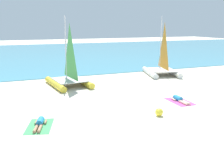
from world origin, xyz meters
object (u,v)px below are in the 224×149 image
at_px(towel_left, 40,126).
at_px(beach_ball, 159,112).
at_px(sunbather_left, 40,123).
at_px(sailboat_white, 162,66).
at_px(sunbather_right, 179,99).
at_px(sailboat_yellow, 69,76).
at_px(towel_right, 180,101).

distance_m(towel_left, beach_ball, 5.93).
xyz_separation_m(sunbather_left, beach_ball, (5.85, -0.94, 0.07)).
height_order(sailboat_white, sunbather_right, sailboat_white).
xyz_separation_m(sailboat_yellow, sunbather_right, (5.34, -6.52, -0.66)).
bearing_deg(towel_left, sunbather_left, 73.76).
bearing_deg(sailboat_yellow, sunbather_left, -119.35).
distance_m(sailboat_white, sunbather_left, 14.65).
xyz_separation_m(sailboat_yellow, sunbather_left, (-3.04, -7.36, -0.66)).
relative_size(sunbather_left, beach_ball, 3.76).
bearing_deg(beach_ball, sunbather_right, 35.00).
xyz_separation_m(sailboat_yellow, beach_ball, (2.81, -8.29, -0.58)).
distance_m(sunbather_left, beach_ball, 5.92).
relative_size(sailboat_yellow, sunbather_right, 3.39).
distance_m(towel_left, sunbather_right, 8.45).
height_order(towel_left, beach_ball, beach_ball).
bearing_deg(sunbather_left, towel_right, 21.50).
bearing_deg(towel_right, sunbather_left, -174.74).
relative_size(towel_right, beach_ball, 4.63).
relative_size(towel_left, sunbather_left, 1.23).
bearing_deg(sailboat_yellow, sailboat_white, 0.01).
bearing_deg(sunbather_left, sailboat_yellow, 83.78).
bearing_deg(sunbather_right, towel_left, -172.65).
xyz_separation_m(towel_left, towel_right, (8.40, 0.84, 0.00)).
relative_size(towel_left, beach_ball, 4.63).
xyz_separation_m(sailboat_white, towel_left, (-11.97, -8.50, -0.80)).
xyz_separation_m(towel_left, sunbather_right, (8.40, 0.90, 0.13)).
bearing_deg(towel_left, sunbather_right, 6.13).
height_order(sailboat_white, towel_left, sailboat_white).
relative_size(sunbather_left, sunbather_right, 0.99).
height_order(sailboat_white, towel_right, sailboat_white).
xyz_separation_m(sailboat_white, beach_ball, (-6.11, -9.37, -0.60)).
xyz_separation_m(towel_left, beach_ball, (5.87, -0.87, 0.20)).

